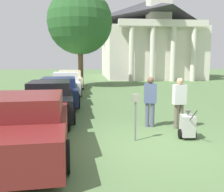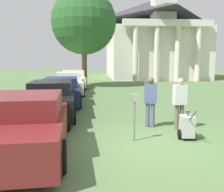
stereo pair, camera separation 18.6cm
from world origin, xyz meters
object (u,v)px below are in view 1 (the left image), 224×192
at_px(church, 146,35).
at_px(person_worker, 150,99).
at_px(equipment_cart, 187,126).
at_px(parked_car_navy, 59,91).
at_px(parked_car_white, 66,84).
at_px(person_supervisor, 179,100).
at_px(parked_car_cream, 70,80).
at_px(parking_meter, 135,108).
at_px(parked_car_black, 51,99).
at_px(parked_car_maroon, 27,124).

bearing_deg(church, person_worker, -102.72).
bearing_deg(equipment_cart, parked_car_navy, 129.51).
xyz_separation_m(parked_car_white, person_worker, (3.60, -9.09, 0.28)).
height_order(person_supervisor, church, church).
xyz_separation_m(parked_car_cream, person_supervisor, (4.50, -13.05, 0.28)).
relative_size(parked_car_navy, parked_car_cream, 1.09).
relative_size(parked_car_white, parking_meter, 4.04).
distance_m(parked_car_black, equipment_cart, 5.53).
bearing_deg(parking_meter, person_worker, 61.65).
distance_m(parked_car_black, parked_car_navy, 3.03).
bearing_deg(parked_car_cream, person_worker, -78.40).
relative_size(parked_car_black, parking_meter, 3.78).
height_order(parked_car_white, equipment_cart, parked_car_white).
bearing_deg(person_supervisor, parked_car_black, -33.68).
relative_size(parked_car_maroon, parked_car_white, 0.94).
distance_m(parked_car_black, person_supervisor, 5.06).
bearing_deg(parked_car_cream, parked_car_navy, -94.16).
bearing_deg(person_supervisor, parked_car_navy, -56.44).
bearing_deg(parked_car_white, church, 56.92).
relative_size(parked_car_white, person_worker, 3.16).
height_order(parked_car_maroon, parked_car_navy, parked_car_maroon).
distance_m(parked_car_maroon, parked_car_cream, 14.65).
bearing_deg(parked_car_black, equipment_cart, -42.05).
relative_size(person_supervisor, church, 0.07).
bearing_deg(parked_car_black, church, 64.45).
relative_size(parked_car_black, equipment_cart, 5.03).
distance_m(person_supervisor, equipment_cart, 1.24).
xyz_separation_m(parked_car_navy, person_supervisor, (4.50, -5.32, 0.30)).
height_order(parked_car_black, church, church).
xyz_separation_m(parking_meter, church, (6.72, 27.80, 4.78)).
height_order(parked_car_navy, parking_meter, parked_car_navy).
xyz_separation_m(person_supervisor, church, (5.05, 26.67, 4.75)).
height_order(parked_car_white, church, church).
relative_size(parked_car_cream, church, 0.18).
bearing_deg(person_worker, parked_car_maroon, 40.71).
bearing_deg(parked_car_maroon, parked_car_white, 85.84).
bearing_deg(parked_car_cream, parked_car_maroon, -94.16).
distance_m(person_worker, church, 27.45).
distance_m(parked_car_navy, person_supervisor, 6.97).
bearing_deg(parked_car_black, parked_car_cream, 85.84).
bearing_deg(person_worker, church, -89.89).
bearing_deg(equipment_cart, person_worker, 123.88).
height_order(parked_car_maroon, person_worker, person_worker).
distance_m(parked_car_black, parked_car_cream, 10.75).
height_order(parked_car_navy, person_worker, person_worker).
height_order(parked_car_white, parking_meter, parked_car_white).
height_order(equipment_cart, church, church).
xyz_separation_m(parked_car_navy, parked_car_white, (0.00, 4.07, 0.03)).
bearing_deg(parking_meter, parked_car_navy, 113.62).
bearing_deg(parked_car_black, person_supervisor, -31.21).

